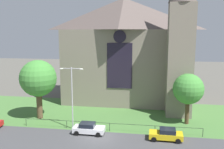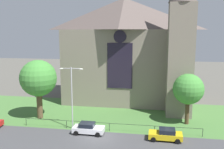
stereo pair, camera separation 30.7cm
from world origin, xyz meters
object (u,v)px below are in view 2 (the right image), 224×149
at_px(tree_right_near, 188,89).
at_px(parked_car_white, 88,128).
at_px(parked_car_yellow, 166,134).
at_px(church_building, 128,49).
at_px(tree_left_near, 38,79).
at_px(streetlamp_near, 72,90).

relative_size(tree_right_near, parked_car_white, 1.80).
height_order(tree_right_near, parked_car_yellow, tree_right_near).
bearing_deg(parked_car_white, tree_right_near, 24.28).
bearing_deg(parked_car_white, church_building, 79.48).
bearing_deg(parked_car_yellow, church_building, -67.95).
xyz_separation_m(church_building, parked_car_white, (-3.42, -17.42, -9.53)).
distance_m(church_building, parked_car_yellow, 21.33).
distance_m(church_building, tree_right_near, 16.11).
distance_m(tree_right_near, tree_left_near, 22.87).
distance_m(tree_right_near, parked_car_yellow, 8.51).
xyz_separation_m(streetlamp_near, parked_car_yellow, (12.86, -1.71, -4.83)).
xyz_separation_m(tree_right_near, parked_car_yellow, (-3.35, -6.36, -4.55)).
xyz_separation_m(tree_left_near, streetlamp_near, (6.62, -3.63, -0.80)).
distance_m(tree_left_near, parked_car_yellow, 20.97).
relative_size(church_building, tree_right_near, 3.42).
bearing_deg(parked_car_yellow, parked_car_white, -1.14).
relative_size(streetlamp_near, parked_car_white, 2.10).
relative_size(tree_left_near, parked_car_white, 2.21).
bearing_deg(church_building, parked_car_white, -101.11).
bearing_deg(streetlamp_near, parked_car_white, -26.57).
xyz_separation_m(tree_right_near, parked_car_white, (-13.59, -5.96, -4.55)).
bearing_deg(streetlamp_near, parked_car_yellow, -7.59).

